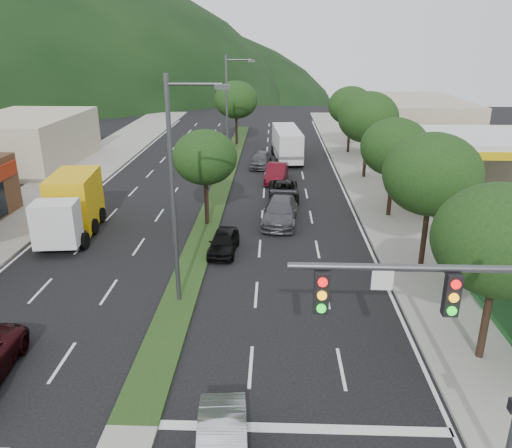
{
  "coord_description": "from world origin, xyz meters",
  "views": [
    {
      "loc": [
        4.25,
        -12.02,
        11.23
      ],
      "look_at": [
        3.33,
        13.02,
        1.94
      ],
      "focal_mm": 35.0,
      "sensor_mm": 36.0,
      "label": 1
    }
  ],
  "objects_px": {
    "box_truck": "(72,207)",
    "motorhome": "(287,143)",
    "streetlight_mid": "(229,107)",
    "car_queue_a": "(224,242)",
    "tree_med_far": "(236,100)",
    "tree_r_c": "(395,147)",
    "car_queue_b": "(280,211)",
    "car_queue_d": "(284,191)",
    "streetlight_near": "(177,183)",
    "tree_r_a": "(500,240)",
    "tree_r_e": "(351,106)",
    "tree_r_b": "(432,174)",
    "car_queue_e": "(261,159)",
    "sedan_silver": "(222,448)",
    "car_queue_c": "(277,173)",
    "tree_med_near": "(205,157)",
    "tree_r_d": "(368,117)",
    "traffic_signal": "(471,332)"
  },
  "relations": [
    {
      "from": "tree_r_d",
      "to": "car_queue_e",
      "type": "bearing_deg",
      "value": 157.54
    },
    {
      "from": "traffic_signal",
      "to": "tree_r_a",
      "type": "distance_m",
      "value": 6.29
    },
    {
      "from": "car_queue_b",
      "to": "car_queue_a",
      "type": "bearing_deg",
      "value": -117.68
    },
    {
      "from": "car_queue_c",
      "to": "motorhome",
      "type": "bearing_deg",
      "value": 89.25
    },
    {
      "from": "tree_r_b",
      "to": "streetlight_mid",
      "type": "relative_size",
      "value": 0.69
    },
    {
      "from": "tree_med_far",
      "to": "tree_r_c",
      "type": "bearing_deg",
      "value": -63.43
    },
    {
      "from": "tree_r_a",
      "to": "box_truck",
      "type": "xyz_separation_m",
      "value": [
        -20.01,
        12.35,
        -3.16
      ]
    },
    {
      "from": "box_truck",
      "to": "streetlight_near",
      "type": "bearing_deg",
      "value": 128.07
    },
    {
      "from": "streetlight_mid",
      "to": "car_queue_a",
      "type": "distance_m",
      "value": 20.06
    },
    {
      "from": "tree_r_d",
      "to": "tree_r_b",
      "type": "bearing_deg",
      "value": -90.0
    },
    {
      "from": "tree_r_d",
      "to": "box_truck",
      "type": "xyz_separation_m",
      "value": [
        -20.01,
        -13.65,
        -3.52
      ]
    },
    {
      "from": "car_queue_e",
      "to": "tree_r_a",
      "type": "bearing_deg",
      "value": -66.94
    },
    {
      "from": "tree_r_b",
      "to": "streetlight_mid",
      "type": "distance_m",
      "value": 24.09
    },
    {
      "from": "tree_r_b",
      "to": "car_queue_e",
      "type": "xyz_separation_m",
      "value": [
        -8.99,
        21.72,
        -4.29
      ]
    },
    {
      "from": "car_queue_b",
      "to": "box_truck",
      "type": "bearing_deg",
      "value": -164.99
    },
    {
      "from": "tree_r_b",
      "to": "tree_r_d",
      "type": "height_order",
      "value": "tree_r_d"
    },
    {
      "from": "streetlight_mid",
      "to": "car_queue_c",
      "type": "xyz_separation_m",
      "value": [
        4.28,
        -4.39,
        -4.83
      ]
    },
    {
      "from": "tree_r_c",
      "to": "sedan_silver",
      "type": "bearing_deg",
      "value": -113.06
    },
    {
      "from": "tree_r_c",
      "to": "car_queue_e",
      "type": "relative_size",
      "value": 1.49
    },
    {
      "from": "tree_r_b",
      "to": "tree_med_far",
      "type": "distance_m",
      "value": 34.18
    },
    {
      "from": "tree_med_near",
      "to": "car_queue_d",
      "type": "distance_m",
      "value": 8.41
    },
    {
      "from": "streetlight_mid",
      "to": "car_queue_d",
      "type": "bearing_deg",
      "value": -62.96
    },
    {
      "from": "car_queue_d",
      "to": "sedan_silver",
      "type": "bearing_deg",
      "value": -94.74
    },
    {
      "from": "streetlight_mid",
      "to": "motorhome",
      "type": "height_order",
      "value": "streetlight_mid"
    },
    {
      "from": "box_truck",
      "to": "motorhome",
      "type": "relative_size",
      "value": 0.89
    },
    {
      "from": "tree_r_c",
      "to": "car_queue_b",
      "type": "height_order",
      "value": "tree_r_c"
    },
    {
      "from": "car_queue_b",
      "to": "tree_r_e",
      "type": "bearing_deg",
      "value": 76.07
    },
    {
      "from": "sedan_silver",
      "to": "car_queue_c",
      "type": "distance_m",
      "value": 29.96
    },
    {
      "from": "tree_med_far",
      "to": "box_truck",
      "type": "height_order",
      "value": "tree_med_far"
    },
    {
      "from": "streetlight_mid",
      "to": "car_queue_b",
      "type": "relative_size",
      "value": 1.89
    },
    {
      "from": "tree_r_a",
      "to": "streetlight_mid",
      "type": "bearing_deg",
      "value": 112.13
    },
    {
      "from": "car_queue_e",
      "to": "car_queue_b",
      "type": "bearing_deg",
      "value": -77.39
    },
    {
      "from": "sedan_silver",
      "to": "traffic_signal",
      "type": "bearing_deg",
      "value": -7.17
    },
    {
      "from": "tree_med_far",
      "to": "car_queue_a",
      "type": "xyz_separation_m",
      "value": [
        1.5,
        -30.39,
        -4.38
      ]
    },
    {
      "from": "streetlight_mid",
      "to": "motorhome",
      "type": "xyz_separation_m",
      "value": [
        5.29,
        3.73,
        -3.94
      ]
    },
    {
      "from": "tree_med_near",
      "to": "car_queue_c",
      "type": "height_order",
      "value": "tree_med_near"
    },
    {
      "from": "streetlight_near",
      "to": "car_queue_c",
      "type": "distance_m",
      "value": 21.6
    },
    {
      "from": "tree_med_far",
      "to": "motorhome",
      "type": "height_order",
      "value": "tree_med_far"
    },
    {
      "from": "car_queue_d",
      "to": "streetlight_near",
      "type": "bearing_deg",
      "value": -107.05
    },
    {
      "from": "car_queue_b",
      "to": "sedan_silver",
      "type": "bearing_deg",
      "value": -90.16
    },
    {
      "from": "tree_r_b",
      "to": "tree_r_c",
      "type": "height_order",
      "value": "tree_r_b"
    },
    {
      "from": "streetlight_mid",
      "to": "car_queue_e",
      "type": "bearing_deg",
      "value": 14.33
    },
    {
      "from": "tree_med_far",
      "to": "motorhome",
      "type": "bearing_deg",
      "value": -52.91
    },
    {
      "from": "tree_r_d",
      "to": "tree_med_near",
      "type": "xyz_separation_m",
      "value": [
        -12.0,
        -12.0,
        -0.75
      ]
    },
    {
      "from": "tree_r_c",
      "to": "motorhome",
      "type": "xyz_separation_m",
      "value": [
        -6.5,
        16.73,
        -3.1
      ]
    },
    {
      "from": "tree_med_far",
      "to": "streetlight_mid",
      "type": "relative_size",
      "value": 0.69
    },
    {
      "from": "tree_r_a",
      "to": "tree_med_far",
      "type": "bearing_deg",
      "value": 106.7
    },
    {
      "from": "tree_r_a",
      "to": "box_truck",
      "type": "bearing_deg",
      "value": 148.33
    },
    {
      "from": "car_queue_a",
      "to": "motorhome",
      "type": "xyz_separation_m",
      "value": [
        4.0,
        23.12,
        1.02
      ]
    },
    {
      "from": "tree_r_c",
      "to": "tree_med_far",
      "type": "height_order",
      "value": "tree_med_far"
    }
  ]
}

